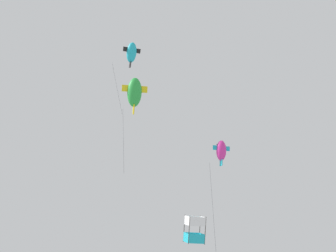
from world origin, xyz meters
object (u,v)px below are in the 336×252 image
(kite_fish_near_left, at_px, (221,151))
(kite_fish_near_right, at_px, (134,92))
(kite_box_far_centre, at_px, (195,229))
(kite_fish_upper_right, at_px, (132,53))

(kite_fish_near_left, distance_m, kite_fish_near_right, 7.33)
(kite_fish_near_left, bearing_deg, kite_fish_near_right, 163.99)
(kite_fish_near_right, bearing_deg, kite_fish_near_left, -10.61)
(kite_box_far_centre, bearing_deg, kite_fish_near_right, 164.15)
(kite_fish_near_right, bearing_deg, kite_box_far_centre, -9.33)
(kite_fish_near_right, relative_size, kite_box_far_centre, 3.51)
(kite_fish_near_left, relative_size, kite_fish_upper_right, 1.54)
(kite_fish_near_right, xyz_separation_m, kite_fish_upper_right, (-2.07, 1.21, 4.57))
(kite_fish_near_left, distance_m, kite_box_far_centre, 5.47)
(kite_fish_near_right, distance_m, kite_box_far_centre, 10.32)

